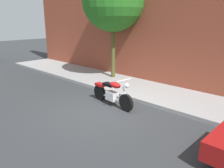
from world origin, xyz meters
TOP-DOWN VIEW (x-y plane):
  - ground_plane at (0.00, 0.00)m, footprint 60.00×60.00m
  - sidewalk at (0.00, 2.86)m, footprint 21.17×2.60m
  - motorcycle at (-0.20, 0.67)m, footprint 2.15×0.70m
  - street_tree at (-2.78, 3.45)m, footprint 3.13×3.13m

SIDE VIEW (x-z plane):
  - ground_plane at x=0.00m, z-range 0.00..0.00m
  - sidewalk at x=0.00m, z-range 0.00..0.14m
  - motorcycle at x=-0.20m, z-range -0.09..1.03m
  - street_tree at x=-2.78m, z-range 1.24..6.86m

